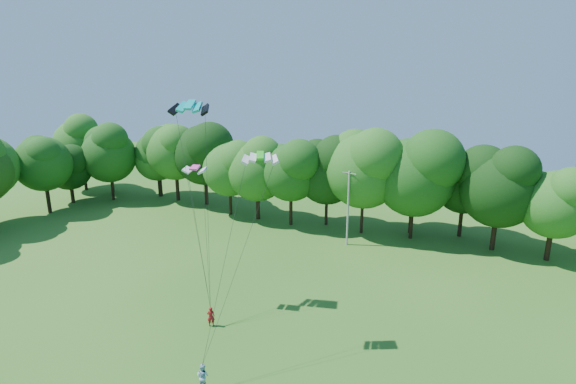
% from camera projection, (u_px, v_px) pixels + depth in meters
% --- Properties ---
extents(utility_pole, '(1.66, 0.59, 8.58)m').
position_uv_depth(utility_pole, '(348.00, 208.00, 49.98)').
color(utility_pole, '#AAA9A1').
rests_on(utility_pole, ground).
extents(kite_flyer_left, '(0.71, 0.62, 1.63)m').
position_uv_depth(kite_flyer_left, '(211.00, 316.00, 34.78)').
color(kite_flyer_left, '#A7151A').
rests_on(kite_flyer_left, ground).
extents(kite_flyer_right, '(0.86, 0.69, 1.70)m').
position_uv_depth(kite_flyer_right, '(203.00, 376.00, 27.99)').
color(kite_flyer_right, '#9FC3DD').
rests_on(kite_flyer_right, ground).
extents(kite_teal, '(3.23, 1.95, 0.75)m').
position_uv_depth(kite_teal, '(190.00, 105.00, 34.74)').
color(kite_teal, '#05A8A8').
rests_on(kite_teal, ground).
extents(kite_green, '(2.60, 1.96, 0.46)m').
position_uv_depth(kite_green, '(260.00, 156.00, 29.63)').
color(kite_green, green).
rests_on(kite_green, ground).
extents(kite_pink, '(2.00, 1.27, 0.29)m').
position_uv_depth(kite_pink, '(195.00, 168.00, 35.16)').
color(kite_pink, '#FF46B5').
rests_on(kite_pink, ground).
extents(tree_back_west, '(7.80, 7.80, 11.34)m').
position_uv_depth(tree_back_west, '(158.00, 152.00, 68.73)').
color(tree_back_west, '#2F2213').
rests_on(tree_back_west, ground).
extents(tree_back_center, '(8.82, 8.82, 12.83)m').
position_uv_depth(tree_back_center, '(415.00, 169.00, 52.72)').
color(tree_back_center, black).
rests_on(tree_back_center, ground).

